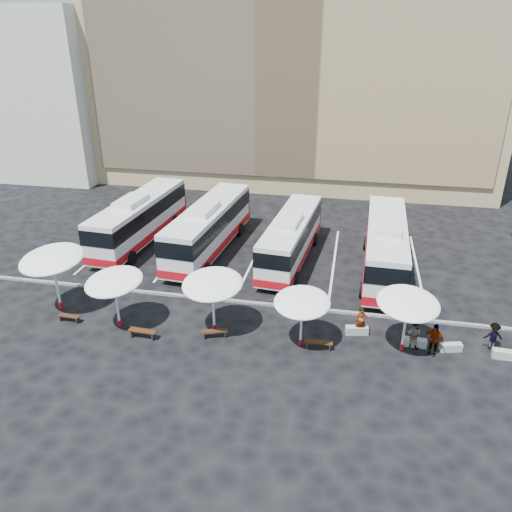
% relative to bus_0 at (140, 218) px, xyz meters
% --- Properties ---
extents(ground, '(120.00, 120.00, 0.00)m').
position_rel_bus_0_xyz_m(ground, '(9.69, -8.72, -2.04)').
color(ground, black).
rests_on(ground, ground).
extents(sandstone_building, '(42.00, 18.25, 29.60)m').
position_rel_bus_0_xyz_m(sandstone_building, '(9.69, 23.15, 10.59)').
color(sandstone_building, tan).
rests_on(sandstone_building, ground).
extents(apartment_block, '(14.00, 14.00, 18.00)m').
position_rel_bus_0_xyz_m(apartment_block, '(-18.31, 19.28, 6.96)').
color(apartment_block, beige).
rests_on(apartment_block, ground).
extents(curb_divider, '(34.00, 0.25, 0.15)m').
position_rel_bus_0_xyz_m(curb_divider, '(9.69, -8.22, -1.96)').
color(curb_divider, black).
rests_on(curb_divider, ground).
extents(bay_lines, '(24.15, 12.00, 0.01)m').
position_rel_bus_0_xyz_m(bay_lines, '(9.69, -0.72, -2.03)').
color(bay_lines, white).
rests_on(bay_lines, ground).
extents(bus_0, '(3.59, 12.74, 3.99)m').
position_rel_bus_0_xyz_m(bus_0, '(0.00, 0.00, 0.00)').
color(bus_0, silver).
rests_on(bus_0, ground).
extents(bus_1, '(3.75, 12.99, 4.07)m').
position_rel_bus_0_xyz_m(bus_1, '(6.02, -0.82, 0.04)').
color(bus_1, silver).
rests_on(bus_1, ground).
extents(bus_2, '(3.49, 11.86, 3.71)m').
position_rel_bus_0_xyz_m(bus_2, '(12.44, -1.20, -0.14)').
color(bus_2, silver).
rests_on(bus_2, ground).
extents(bus_3, '(3.23, 12.74, 4.02)m').
position_rel_bus_0_xyz_m(bus_3, '(19.18, -1.78, 0.01)').
color(bus_3, silver).
rests_on(bus_3, ground).
extents(sunshade_0, '(4.67, 4.70, 3.98)m').
position_rel_bus_0_xyz_m(sunshade_0, '(-0.67, -11.09, 1.35)').
color(sunshade_0, silver).
rests_on(sunshade_0, ground).
extents(sunshade_1, '(4.35, 4.37, 3.45)m').
position_rel_bus_0_xyz_m(sunshade_1, '(3.81, -12.24, 0.89)').
color(sunshade_1, silver).
rests_on(sunshade_1, ground).
extents(sunshade_2, '(3.79, 3.83, 3.58)m').
position_rel_bus_0_xyz_m(sunshade_2, '(9.41, -11.62, 1.00)').
color(sunshade_2, silver).
rests_on(sunshade_2, ground).
extents(sunshade_3, '(3.21, 3.25, 3.19)m').
position_rel_bus_0_xyz_m(sunshade_3, '(14.46, -12.07, 0.67)').
color(sunshade_3, silver).
rests_on(sunshade_3, ground).
extents(sunshade_4, '(4.10, 4.13, 3.43)m').
position_rel_bus_0_xyz_m(sunshade_4, '(19.92, -11.44, 0.88)').
color(sunshade_4, silver).
rests_on(sunshade_4, ground).
extents(wood_bench_0, '(1.35, 0.41, 0.41)m').
position_rel_bus_0_xyz_m(wood_bench_0, '(0.67, -12.38, -1.72)').
color(wood_bench_0, black).
rests_on(wood_bench_0, ground).
extents(wood_bench_1, '(1.64, 0.52, 0.50)m').
position_rel_bus_0_xyz_m(wood_bench_1, '(5.66, -13.12, -1.66)').
color(wood_bench_1, black).
rests_on(wood_bench_1, ground).
extents(wood_bench_2, '(1.53, 0.84, 0.45)m').
position_rel_bus_0_xyz_m(wood_bench_2, '(9.62, -12.29, -1.69)').
color(wood_bench_2, black).
rests_on(wood_bench_2, ground).
extents(wood_bench_3, '(1.52, 0.45, 0.46)m').
position_rel_bus_0_xyz_m(wood_bench_3, '(15.47, -12.23, -1.68)').
color(wood_bench_3, black).
rests_on(wood_bench_3, ground).
extents(conc_bench_0, '(1.34, 0.67, 0.48)m').
position_rel_bus_0_xyz_m(conc_bench_0, '(17.49, -10.35, -1.80)').
color(conc_bench_0, gray).
rests_on(conc_bench_0, ground).
extents(conc_bench_1, '(1.25, 0.46, 0.46)m').
position_rel_bus_0_xyz_m(conc_bench_1, '(20.65, -10.94, -1.81)').
color(conc_bench_1, gray).
rests_on(conc_bench_1, ground).
extents(conc_bench_2, '(1.23, 0.69, 0.44)m').
position_rel_bus_0_xyz_m(conc_bench_2, '(22.52, -11.00, -1.82)').
color(conc_bench_2, gray).
rests_on(conc_bench_2, ground).
extents(conc_bench_3, '(1.30, 0.49, 0.48)m').
position_rel_bus_0_xyz_m(conc_bench_3, '(25.23, -11.17, -1.80)').
color(conc_bench_3, gray).
rests_on(conc_bench_3, ground).
extents(passenger_0, '(0.68, 0.50, 1.72)m').
position_rel_bus_0_xyz_m(passenger_0, '(17.68, -10.30, -1.18)').
color(passenger_0, black).
rests_on(passenger_0, ground).
extents(passenger_1, '(0.99, 0.91, 1.62)m').
position_rel_bus_0_xyz_m(passenger_1, '(20.52, -11.06, -1.23)').
color(passenger_1, black).
rests_on(passenger_1, ground).
extents(passenger_2, '(1.20, 0.85, 1.88)m').
position_rel_bus_0_xyz_m(passenger_2, '(21.47, -11.55, -1.10)').
color(passenger_2, black).
rests_on(passenger_2, ground).
extents(passenger_3, '(1.07, 0.68, 1.59)m').
position_rel_bus_0_xyz_m(passenger_3, '(24.72, -10.33, -1.25)').
color(passenger_3, black).
rests_on(passenger_3, ground).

